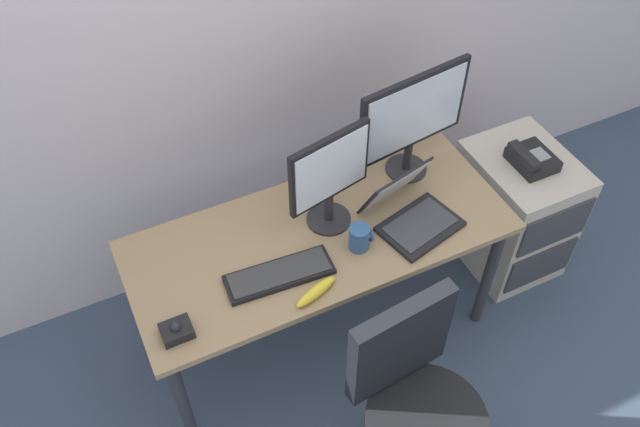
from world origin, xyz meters
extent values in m
plane|color=#3B4A5E|center=(0.00, 0.00, 0.00)|extent=(8.00, 8.00, 0.00)
cube|color=#997D57|center=(0.00, 0.00, 0.70)|extent=(1.54, 0.65, 0.03)
cylinder|color=#2D2D33|center=(-0.71, -0.26, 0.34)|extent=(0.05, 0.05, 0.68)
cylinder|color=#2D2D33|center=(0.71, -0.26, 0.34)|extent=(0.05, 0.05, 0.68)
cylinder|color=#2D2D33|center=(-0.71, 0.26, 0.34)|extent=(0.05, 0.05, 0.68)
cylinder|color=#2D2D33|center=(0.71, 0.26, 0.34)|extent=(0.05, 0.05, 0.68)
cube|color=beige|center=(1.06, 0.02, 0.33)|extent=(0.42, 0.52, 0.66)
cube|color=#38383D|center=(1.06, -0.25, 0.47)|extent=(0.38, 0.01, 0.22)
cube|color=#38383D|center=(1.06, -0.25, 0.20)|extent=(0.38, 0.01, 0.22)
cube|color=black|center=(1.06, 0.00, 0.68)|extent=(0.17, 0.20, 0.06)
cube|color=black|center=(1.00, 0.00, 0.73)|extent=(0.05, 0.18, 0.04)
cube|color=gray|center=(1.08, -0.01, 0.72)|extent=(0.07, 0.08, 0.01)
cylinder|color=black|center=(0.05, -0.78, 0.47)|extent=(0.44, 0.44, 0.07)
cube|color=black|center=(0.03, -0.58, 0.73)|extent=(0.40, 0.10, 0.42)
cylinder|color=#262628|center=(0.50, 0.17, 0.72)|extent=(0.18, 0.18, 0.01)
cylinder|color=#262628|center=(0.50, 0.17, 0.79)|extent=(0.04, 0.04, 0.13)
cube|color=black|center=(0.50, 0.17, 1.03)|extent=(0.52, 0.10, 0.35)
cube|color=silver|center=(0.50, 0.16, 1.03)|extent=(0.48, 0.07, 0.31)
cylinder|color=#262628|center=(0.06, 0.05, 0.72)|extent=(0.18, 0.18, 0.01)
cylinder|color=#262628|center=(0.06, 0.05, 0.79)|extent=(0.04, 0.04, 0.13)
cube|color=black|center=(0.06, 0.05, 1.00)|extent=(0.36, 0.10, 0.30)
cube|color=white|center=(0.07, 0.04, 1.00)|extent=(0.33, 0.08, 0.27)
cube|color=black|center=(-0.23, -0.12, 0.72)|extent=(0.42, 0.16, 0.02)
cube|color=#353535|center=(-0.23, -0.12, 0.74)|extent=(0.39, 0.14, 0.01)
cube|color=black|center=(0.37, -0.15, 0.72)|extent=(0.35, 0.29, 0.02)
cube|color=#38383D|center=(0.37, -0.15, 0.73)|extent=(0.30, 0.23, 0.00)
cube|color=black|center=(0.34, 0.01, 0.83)|extent=(0.33, 0.18, 0.20)
cube|color=silver|center=(0.34, 0.00, 0.83)|extent=(0.29, 0.15, 0.18)
cube|color=black|center=(-0.65, -0.20, 0.73)|extent=(0.11, 0.09, 0.04)
sphere|color=#232328|center=(-0.65, -0.20, 0.76)|extent=(0.04, 0.04, 0.04)
cylinder|color=#2D5486|center=(0.11, -0.13, 0.76)|extent=(0.08, 0.08, 0.11)
torus|color=#304B87|center=(0.15, -0.13, 0.77)|extent=(0.01, 0.07, 0.07)
ellipsoid|color=yellow|center=(-0.14, -0.26, 0.73)|extent=(0.19, 0.10, 0.04)
camera|label=1|loc=(-0.74, -1.53, 2.70)|focal=36.84mm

